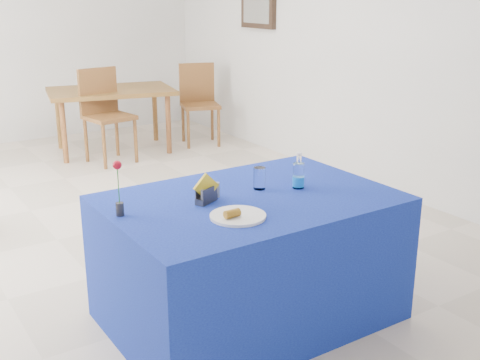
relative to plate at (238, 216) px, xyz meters
name	(u,v)px	position (x,y,z in m)	size (l,w,h in m)	color
floor	(123,225)	(0.17, 2.02, -0.77)	(7.00, 7.00, 0.00)	beige
room_shell	(110,8)	(0.17, 2.02, 0.98)	(7.00, 7.00, 7.00)	silver
picture_frame	(258,6)	(2.64, 3.62, 0.93)	(0.06, 0.64, 0.52)	black
picture_art	(257,6)	(2.62, 3.62, 0.93)	(0.02, 0.52, 0.40)	#998C66
plate	(238,216)	(0.00, 0.00, 0.00)	(0.29, 0.29, 0.01)	white
drinking_glass	(259,178)	(0.36, 0.32, 0.06)	(0.07, 0.07, 0.13)	white
salt_shaker	(217,190)	(0.08, 0.33, 0.04)	(0.03, 0.03, 0.09)	gray
pepper_shaker	(203,198)	(-0.05, 0.26, 0.04)	(0.03, 0.03, 0.09)	slate
blue_table	(250,258)	(0.23, 0.23, -0.39)	(1.60, 1.10, 0.76)	navy
water_bottle	(298,176)	(0.56, 0.21, 0.06)	(0.07, 0.07, 0.21)	white
napkin_holder	(206,194)	(-0.02, 0.29, 0.04)	(0.16, 0.11, 0.17)	#37383C
rose_vase	(119,190)	(-0.49, 0.36, 0.13)	(0.05, 0.05, 0.29)	#242529
oak_table	(111,95)	(1.04, 4.37, -0.09)	(1.60, 1.21, 0.76)	brown
chair_bg_left	(104,108)	(0.81, 4.00, -0.16)	(0.54, 0.54, 1.05)	brown
chair_bg_right	(199,98)	(2.12, 4.17, -0.19)	(0.57, 0.57, 1.00)	brown
banana_pieces	(232,213)	(-0.04, -0.02, 0.03)	(0.09, 0.04, 0.04)	gold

